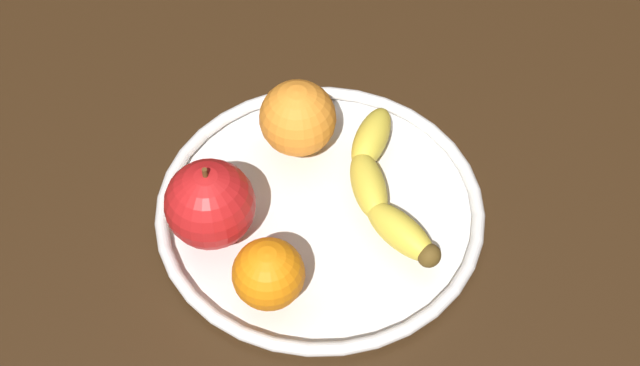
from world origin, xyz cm
name	(u,v)px	position (x,y,z in cm)	size (l,w,h in cm)	color
ground_plane	(320,227)	(0.00, 0.00, -2.00)	(148.52, 148.52, 4.00)	#311F0F
fruit_bowl	(320,209)	(0.00, 0.00, 0.92)	(29.92, 29.92, 1.80)	white
banana	(382,187)	(-1.12, 5.46, 3.31)	(18.27, 9.28, 3.02)	yellow
apple	(210,204)	(3.62, -9.12, 5.72)	(7.84, 7.84, 8.64)	red
orange_front_left	(269,274)	(9.66, -3.54, 4.82)	(6.04, 6.04, 6.04)	orange
orange_center	(298,118)	(-6.96, -2.53, 5.38)	(7.16, 7.16, 7.16)	orange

